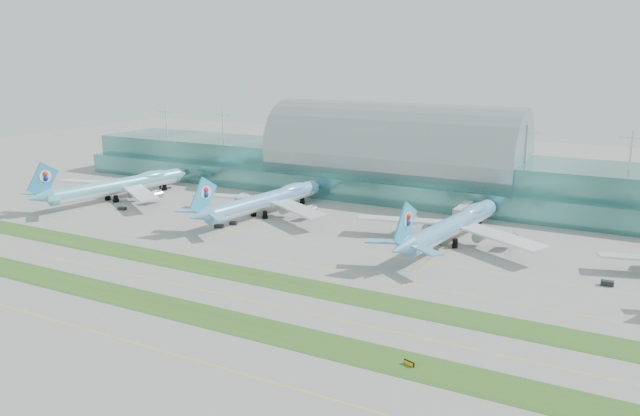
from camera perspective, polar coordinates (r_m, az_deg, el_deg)
The scene contains 19 objects.
ground at distance 191.14m, azimuth -7.83°, elevation -6.13°, with size 700.00×700.00×0.00m, color gray.
terminal at distance 297.87m, azimuth 6.72°, elevation 4.00°, with size 340.00×69.10×36.00m.
grass_strip_near at distance 170.91m, azimuth -13.38°, elevation -8.87°, with size 420.00×12.00×0.08m, color #2D591E.
grass_strip_far at distance 192.64m, azimuth -7.49°, elevation -5.95°, with size 420.00×12.00×0.08m, color #2D591E.
taxiline_a at distance 157.95m, azimuth -18.24°, elevation -11.18°, with size 420.00×0.35×0.01m, color yellow.
taxiline_b at distance 180.77m, azimuth -10.44°, elevation -7.44°, with size 420.00×0.35×0.01m, color yellow.
taxiline_c at distance 205.09m, azimuth -4.89°, elevation -4.64°, with size 420.00×0.35×0.01m, color yellow.
taxiline_d at distance 222.94m, azimuth -1.82°, elevation -3.06°, with size 420.00×0.35×0.01m, color yellow.
airliner_a at distance 299.41m, azimuth -17.84°, elevation 2.04°, with size 70.20×80.61×22.29m.
airliner_b at distance 258.07m, azimuth -4.93°, elevation 0.79°, with size 68.69×78.62×21.67m.
airliner_c at distance 224.02m, azimuth 12.05°, elevation -1.48°, with size 69.77×79.85×22.01m.
gse_a at distance 305.57m, azimuth -21.52°, elevation 0.77°, with size 3.14×1.59×1.32m, color orange.
gse_b at distance 280.20m, azimuth -17.64°, elevation -0.04°, with size 3.60×1.85×1.30m, color black.
gse_c at distance 246.38m, azimuth -7.92°, elevation -1.38°, with size 2.88×1.83×1.29m, color black.
gse_d at distance 242.73m, azimuth -9.21°, elevation -1.66°, with size 3.63×1.70×1.35m, color black.
gse_e at distance 211.72m, azimuth 8.39°, elevation -3.88°, with size 3.65×1.91×1.87m, color #E3B10D.
gse_f at distance 212.02m, azimuth 10.22°, elevation -3.95°, with size 3.66×1.98×1.68m, color black.
gse_g at distance 199.37m, azimuth 24.78°, elevation -6.26°, with size 3.49×1.88×1.49m, color black.
taxiway_sign_east at distance 139.16m, azimuth 8.15°, elevation -13.88°, with size 2.66×1.12×1.15m.
Camera 1 is at (106.58, -144.65, 65.19)m, focal length 35.00 mm.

